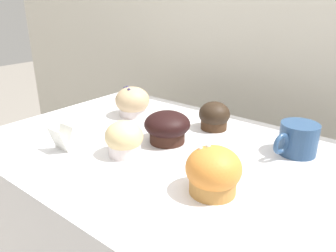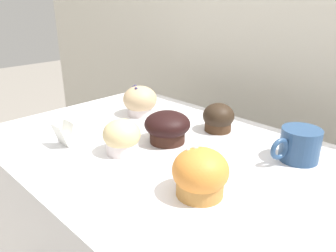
# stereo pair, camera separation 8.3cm
# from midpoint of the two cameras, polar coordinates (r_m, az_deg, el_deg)

# --- Properties ---
(wall_back) EXTENTS (3.20, 0.10, 1.80)m
(wall_back) POSITION_cam_midpoint_polar(r_m,az_deg,el_deg) (1.28, 16.15, 4.89)
(wall_back) COLOR beige
(wall_back) RESTS_ON ground
(muffin_front_center) EXTENTS (0.12, 0.12, 0.08)m
(muffin_front_center) POSITION_cam_midpoint_polar(r_m,az_deg,el_deg) (0.83, -2.99, -0.21)
(muffin_front_center) COLOR #351D16
(muffin_front_center) RESTS_ON display_counter
(muffin_back_left) EXTENTS (0.11, 0.11, 0.09)m
(muffin_back_left) POSITION_cam_midpoint_polar(r_m,az_deg,el_deg) (1.03, -8.50, 4.09)
(muffin_back_left) COLOR silver
(muffin_back_left) RESTS_ON display_counter
(muffin_back_right) EXTENTS (0.09, 0.09, 0.08)m
(muffin_back_right) POSITION_cam_midpoint_polar(r_m,az_deg,el_deg) (0.92, 5.53, 1.64)
(muffin_back_right) COLOR #432B1A
(muffin_back_right) RESTS_ON display_counter
(muffin_front_left) EXTENTS (0.09, 0.09, 0.08)m
(muffin_front_left) POSITION_cam_midpoint_polar(r_m,az_deg,el_deg) (0.78, -10.68, -2.32)
(muffin_front_left) COLOR white
(muffin_front_left) RESTS_ON display_counter
(muffin_front_right) EXTENTS (0.11, 0.11, 0.10)m
(muffin_front_right) POSITION_cam_midpoint_polar(r_m,az_deg,el_deg) (0.62, 4.10, -8.08)
(muffin_front_right) COLOR #C0843F
(muffin_front_right) RESTS_ON display_counter
(coffee_cup) EXTENTS (0.09, 0.13, 0.08)m
(coffee_cup) POSITION_cam_midpoint_polar(r_m,az_deg,el_deg) (0.81, 19.02, -2.08)
(coffee_cup) COLOR navy
(coffee_cup) RESTS_ON display_counter
(price_card) EXTENTS (0.05, 0.04, 0.06)m
(price_card) POSITION_cam_midpoint_polar(r_m,az_deg,el_deg) (0.84, -20.81, -2.07)
(price_card) COLOR white
(price_card) RESTS_ON display_counter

